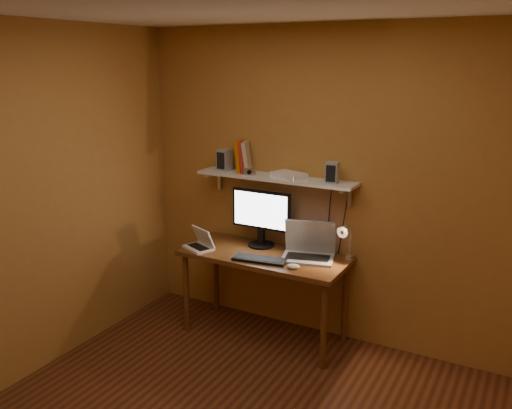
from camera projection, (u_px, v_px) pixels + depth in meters
The scene contains 14 objects.
room at pixel (226, 244), 3.09m from camera, with size 3.44×3.24×2.64m.
desk at pixel (264, 263), 4.53m from camera, with size 1.40×0.60×0.75m.
wall_shelf at pixel (275, 178), 4.52m from camera, with size 1.40×0.25×0.21m.
monitor at pixel (261, 215), 4.64m from camera, with size 0.54×0.23×0.49m.
laptop at pixel (309, 248), 4.41m from camera, with size 0.47×0.39×0.30m.
netbook at pixel (201, 243), 4.63m from camera, with size 0.31×0.27×0.19m.
keyboard at pixel (260, 259), 4.35m from camera, with size 0.43×0.14×0.02m, color black.
mouse at pixel (293, 266), 4.19m from camera, with size 0.10×0.07×0.04m, color white.
desk_lamp at pixel (346, 238), 4.26m from camera, with size 0.09×0.23×0.38m.
speaker_left at pixel (225, 160), 4.73m from camera, with size 0.10×0.10×0.19m, color #93959B.
speaker_right at pixel (332, 173), 4.25m from camera, with size 0.09×0.09×0.17m, color #93959B.
books at pixel (243, 157), 4.64m from camera, with size 0.19×0.19×0.27m.
shelf_camera at pixel (250, 172), 4.54m from camera, with size 0.11×0.07×0.06m.
router at pixel (289, 175), 4.45m from camera, with size 0.27×0.18×0.05m, color white.
Camera 1 is at (1.56, -2.48, 2.32)m, focal length 38.00 mm.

